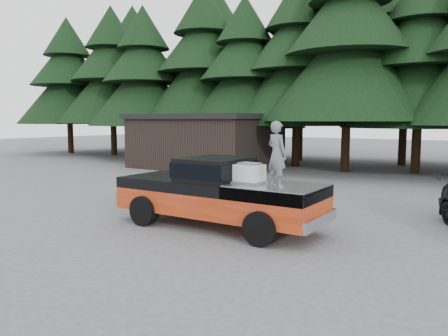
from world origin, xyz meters
The scene contains 7 objects.
ground centered at (0.00, 0.00, 0.00)m, with size 120.00×120.00×0.00m, color #4C4C4F.
pickup_truck centered at (0.22, -0.31, 0.67)m, with size 6.00×2.04×1.33m, color red, non-canonical shape.
truck_cab centered at (0.12, -0.31, 1.62)m, with size 1.66×1.90×0.59m, color black.
air_compressor centered at (1.30, -0.49, 1.56)m, with size 0.67×0.56×0.46m, color silver.
man_on_bed centered at (2.15, -0.63, 2.13)m, with size 0.58×0.38×1.59m, color slate.
utility_building centered at (-9.00, 12.00, 1.67)m, with size 8.40×6.40×3.30m.
treeline centered at (0.42, 17.20, 7.72)m, with size 60.15×16.05×17.50m.
Camera 1 is at (6.82, -10.10, 2.95)m, focal length 35.00 mm.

